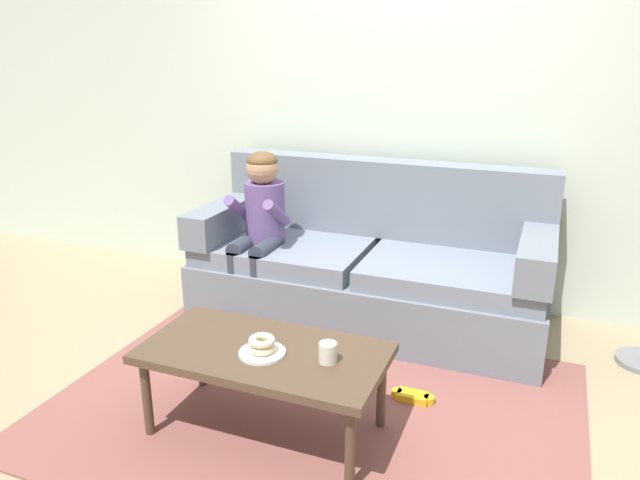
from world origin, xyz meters
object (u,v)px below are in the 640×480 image
person_child (260,220)px  mug (328,353)px  toy_controller (413,397)px  couch (370,268)px  coffee_table (264,358)px  donut (262,348)px

person_child → mug: 1.48m
person_child → toy_controller: person_child is taller
couch → mug: size_ratio=24.76×
mug → toy_controller: bearing=60.5°
coffee_table → mug: (0.31, 0.00, 0.09)m
couch → toy_controller: size_ratio=9.86×
coffee_table → person_child: size_ratio=1.01×
mug → toy_controller: mug is taller
couch → person_child: size_ratio=2.02×
coffee_table → couch: bearing=86.4°
couch → person_child: (-0.68, -0.22, 0.31)m
couch → person_child: 0.78m
mug → toy_controller: (0.28, 0.49, -0.46)m
mug → toy_controller: 0.73m
donut → mug: bearing=8.7°
coffee_table → person_child: 1.32m
couch → coffee_table: 1.37m
donut → mug: (0.30, 0.05, 0.01)m
couch → donut: size_ratio=18.57×
coffee_table → toy_controller: size_ratio=4.90×
donut → mug: size_ratio=1.33×
donut → coffee_table: bearing=107.8°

